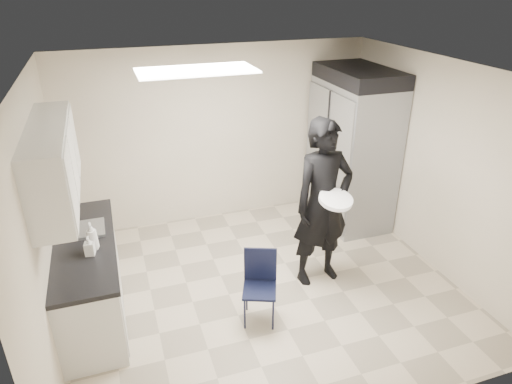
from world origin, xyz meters
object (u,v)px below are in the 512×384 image
object	(u,v)px
man_tuxedo	(323,204)
commercial_fridge	(352,154)
folding_chair	(260,290)
lower_counter	(90,280)

from	to	relation	value
man_tuxedo	commercial_fridge	bearing A→B (deg)	43.43
commercial_fridge	folding_chair	world-z (taller)	commercial_fridge
folding_chair	man_tuxedo	xyz separation A→B (m)	(0.96, 0.51, 0.63)
lower_counter	man_tuxedo	world-z (taller)	man_tuxedo
folding_chair	man_tuxedo	size ratio (longest dim) A/B	0.39
lower_counter	folding_chair	distance (m)	1.86
commercial_fridge	man_tuxedo	bearing A→B (deg)	-130.77
commercial_fridge	man_tuxedo	world-z (taller)	commercial_fridge
commercial_fridge	man_tuxedo	size ratio (longest dim) A/B	1.02
lower_counter	folding_chair	xyz separation A→B (m)	(1.72, -0.72, -0.03)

